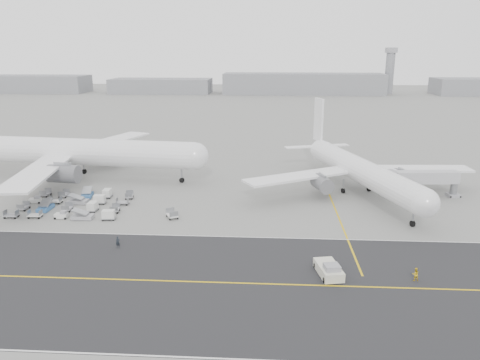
# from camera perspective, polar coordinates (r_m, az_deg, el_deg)

# --- Properties ---
(ground) EXTENTS (700.00, 700.00, 0.00)m
(ground) POSITION_cam_1_polar(r_m,az_deg,el_deg) (81.37, -8.71, -6.09)
(ground) COLOR gray
(ground) RESTS_ON ground
(taxiway) EXTENTS (220.00, 59.00, 0.03)m
(taxiway) POSITION_cam_1_polar(r_m,az_deg,el_deg) (64.38, -7.64, -12.13)
(taxiway) COLOR #262729
(taxiway) RESTS_ON ground
(horizon_buildings) EXTENTS (520.00, 28.00, 28.00)m
(horizon_buildings) POSITION_cam_1_polar(r_m,az_deg,el_deg) (335.38, 5.89, 10.42)
(horizon_buildings) COLOR gray
(horizon_buildings) RESTS_ON ground
(control_tower) EXTENTS (7.00, 7.00, 31.25)m
(control_tower) POSITION_cam_1_polar(r_m,az_deg,el_deg) (349.11, 17.78, 12.66)
(control_tower) COLOR gray
(control_tower) RESTS_ON ground
(airliner_a) EXTENTS (64.96, 63.97, 22.42)m
(airliner_a) POSITION_cam_1_polar(r_m,az_deg,el_deg) (117.83, -19.35, 3.28)
(airliner_a) COLOR white
(airliner_a) RESTS_ON ground
(airliner_b) EXTENTS (49.74, 50.76, 18.04)m
(airliner_b) POSITION_cam_1_polar(r_m,az_deg,el_deg) (102.96, 14.20, 1.28)
(airliner_b) COLOR white
(airliner_b) RESTS_ON ground
(pushback_tug) EXTENTS (3.79, 7.59, 2.14)m
(pushback_tug) POSITION_cam_1_polar(r_m,az_deg,el_deg) (66.07, 10.79, -10.68)
(pushback_tug) COLOR beige
(pushback_tug) RESTS_ON ground
(jet_bridge) EXTENTS (15.26, 4.24, 5.71)m
(jet_bridge) POSITION_cam_1_polar(r_m,az_deg,el_deg) (104.45, 21.61, 0.16)
(jet_bridge) COLOR gray
(jet_bridge) RESTS_ON ground
(gse_cluster) EXTENTS (27.07, 22.20, 1.88)m
(gse_cluster) POSITION_cam_1_polar(r_m,az_deg,el_deg) (97.52, -19.60, -3.14)
(gse_cluster) COLOR #A2A2A7
(gse_cluster) RESTS_ON ground
(stray_dolly) EXTENTS (2.75, 3.16, 1.66)m
(stray_dolly) POSITION_cam_1_polar(r_m,az_deg,el_deg) (87.03, -8.27, -4.61)
(stray_dolly) COLOR silver
(stray_dolly) RESTS_ON ground
(ground_crew_a) EXTENTS (0.68, 0.45, 1.85)m
(ground_crew_a) POSITION_cam_1_polar(r_m,az_deg,el_deg) (75.87, -14.67, -7.32)
(ground_crew_a) COLOR black
(ground_crew_a) RESTS_ON ground
(ground_crew_b) EXTENTS (0.94, 0.75, 1.87)m
(ground_crew_b) POSITION_cam_1_polar(r_m,az_deg,el_deg) (67.78, 20.60, -10.70)
(ground_crew_b) COLOR gold
(ground_crew_b) RESTS_ON ground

